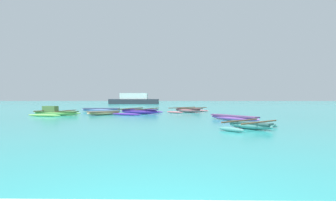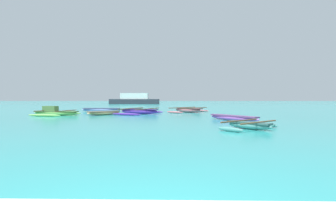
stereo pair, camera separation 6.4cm
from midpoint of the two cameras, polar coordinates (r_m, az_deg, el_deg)
moored_boat_0 at (r=26.22m, az=4.54°, el=0.44°), size 4.41×4.59×0.50m
moored_boat_1 at (r=22.82m, az=-13.73°, el=-0.16°), size 2.74×2.49×0.33m
moored_boat_2 at (r=27.92m, az=-14.22°, el=0.50°), size 4.14×0.73×0.41m
moored_boat_3 at (r=23.65m, az=-23.28°, el=-0.05°), size 4.23×3.59×0.78m
moored_boat_4 at (r=17.17m, az=14.12°, el=-1.19°), size 2.72×3.52×0.34m
moored_boat_5 at (r=12.73m, az=17.40°, el=-2.75°), size 3.15×2.99×0.39m
moored_boat_6 at (r=27.45m, az=-7.86°, el=0.49°), size 2.30×3.70×0.38m
moored_boat_7 at (r=23.68m, az=-6.19°, el=0.15°), size 4.30×5.13×0.51m
distant_ferry at (r=62.14m, az=-7.28°, el=2.69°), size 11.58×2.55×2.55m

